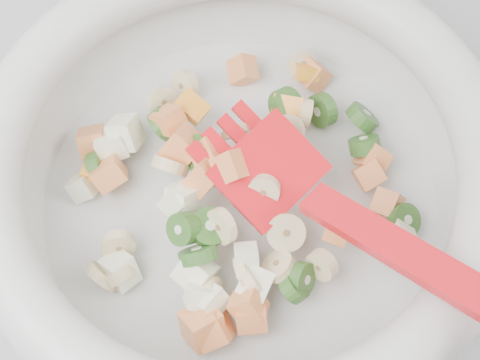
{
  "coord_description": "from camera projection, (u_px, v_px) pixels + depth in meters",
  "views": [
    {
      "loc": [
        0.15,
        1.2,
        1.42
      ],
      "look_at": [
        0.15,
        1.45,
        0.95
      ],
      "focal_mm": 55.0,
      "sensor_mm": 36.0,
      "label": 1
    }
  ],
  "objects": [
    {
      "name": "counter",
      "position": [
        125.0,
        359.0,
        0.97
      ],
      "size": [
        2.0,
        0.6,
        0.9
      ],
      "primitive_type": "cube",
      "color": "#A5A6AB",
      "rests_on": "ground"
    },
    {
      "name": "mixing_bowl",
      "position": [
        240.0,
        174.0,
        0.52
      ],
      "size": [
        0.41,
        0.38,
        0.15
      ],
      "color": "silver",
      "rests_on": "counter"
    }
  ]
}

